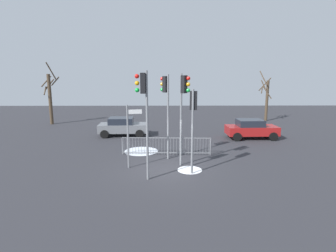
% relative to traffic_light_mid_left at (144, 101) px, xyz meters
% --- Properties ---
extents(ground_plane, '(60.00, 60.00, 0.00)m').
position_rel_traffic_light_mid_left_xyz_m(ground_plane, '(1.01, 1.40, -3.65)').
color(ground_plane, '#2D2D33').
extents(traffic_light_mid_left, '(0.57, 0.33, 5.00)m').
position_rel_traffic_light_mid_left_xyz_m(traffic_light_mid_left, '(0.00, 0.00, 0.00)').
color(traffic_light_mid_left, slate).
rests_on(traffic_light_mid_left, ground).
extents(traffic_light_mid_right, '(0.37, 0.56, 4.15)m').
position_rel_traffic_light_mid_left_xyz_m(traffic_light_mid_right, '(2.30, 0.89, -0.60)').
color(traffic_light_mid_right, slate).
rests_on(traffic_light_mid_right, ground).
extents(traffic_light_foreground_left, '(0.49, 0.44, 4.88)m').
position_rel_traffic_light_mid_left_xyz_m(traffic_light_foreground_left, '(1.89, 1.96, -0.08)').
color(traffic_light_foreground_left, slate).
rests_on(traffic_light_foreground_left, ground).
extents(traffic_light_foreground_right, '(0.49, 0.44, 4.84)m').
position_rel_traffic_light_mid_left_xyz_m(traffic_light_foreground_right, '(1.00, 3.27, -0.11)').
color(traffic_light_foreground_right, slate).
rests_on(traffic_light_foreground_right, ground).
extents(direction_sign_post, '(0.78, 0.20, 3.31)m').
position_rel_traffic_light_mid_left_xyz_m(direction_sign_post, '(-0.92, 1.65, -1.80)').
color(direction_sign_post, slate).
rests_on(direction_sign_post, ground).
extents(pedestrian_guard_railing, '(5.43, 0.27, 1.07)m').
position_rel_traffic_light_mid_left_xyz_m(pedestrian_guard_railing, '(1.01, 4.03, -3.10)').
color(pedestrian_guard_railing, slate).
rests_on(pedestrian_guard_railing, ground).
extents(car_red_far, '(3.85, 2.01, 1.47)m').
position_rel_traffic_light_mid_left_xyz_m(car_red_far, '(7.54, 8.32, -2.88)').
color(car_red_far, maroon).
rests_on(car_red_far, ground).
extents(car_grey_mid, '(3.86, 2.05, 1.47)m').
position_rel_traffic_light_mid_left_xyz_m(car_grey_mid, '(-2.46, 9.40, -2.88)').
color(car_grey_mid, slate).
rests_on(car_grey_mid, ground).
extents(bare_tree_left, '(1.44, 1.61, 5.25)m').
position_rel_traffic_light_mid_left_xyz_m(bare_tree_left, '(11.62, 16.54, -1.22)').
color(bare_tree_left, '#473828').
rests_on(bare_tree_left, ground).
extents(bare_tree_centre, '(1.79, 1.73, 6.01)m').
position_rel_traffic_light_mid_left_xyz_m(bare_tree_centre, '(-10.33, 14.80, -0.92)').
color(bare_tree_centre, '#473828').
rests_on(bare_tree_centre, ground).
extents(snow_patch_kerb, '(2.13, 2.13, 0.01)m').
position_rel_traffic_light_mid_left_xyz_m(snow_patch_kerb, '(-0.59, 4.78, -3.64)').
color(snow_patch_kerb, silver).
rests_on(snow_patch_kerb, ground).
extents(snow_patch_island, '(1.26, 1.26, 0.01)m').
position_rel_traffic_light_mid_left_xyz_m(snow_patch_island, '(2.21, 1.24, -3.64)').
color(snow_patch_island, white).
rests_on(snow_patch_island, ground).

